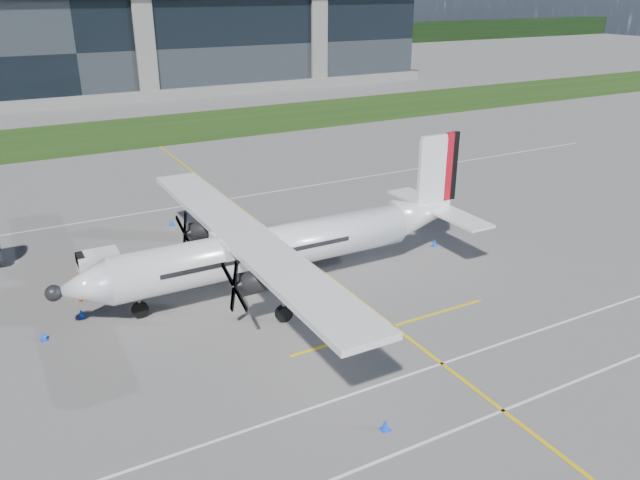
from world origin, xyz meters
The scene contains 14 objects.
ground centered at (0.00, 40.00, 0.00)m, with size 400.00×400.00×0.00m, color slate.
grass_strip centered at (0.00, 48.00, 0.02)m, with size 400.00×18.00×0.04m, color #1D3B10.
terminal_building centered at (0.00, 80.00, 7.50)m, with size 120.00×20.00×15.00m, color black.
tree_line centered at (0.00, 140.00, 3.00)m, with size 400.00×6.00×6.00m, color black.
yellow_taxiway_centerline centered at (3.00, 10.00, 0.01)m, with size 0.20×70.00×0.01m, color yellow.
white_lane_line centered at (0.00, -14.00, 0.01)m, with size 90.00×0.15×0.01m, color white.
turboprop_aircraft centered at (0.11, 1.27, 3.94)m, with size 25.34×26.28×7.88m, color white, non-canonical shape.
baggage_tug centered at (-9.23, 7.79, 0.78)m, with size 2.59×1.56×1.56m, color white, non-canonical shape.
ground_crew_person centered at (-10.89, 4.76, 0.92)m, with size 0.75×0.54×1.85m, color #F25907.
safety_cone_tail centered at (11.69, 1.57, 0.25)m, with size 0.36×0.36×0.50m, color blue.
safety_cone_nose_stbd centered at (-11.13, 2.80, 0.25)m, with size 0.36×0.36×0.50m, color blue.
safety_cone_portwing centered at (-2.01, -12.63, 0.25)m, with size 0.36×0.36×0.50m, color blue.
safety_cone_stbdwing centered at (-2.92, 14.13, 0.25)m, with size 0.36×0.36×0.50m, color blue.
safety_cone_fwd centered at (-13.17, 1.29, 0.25)m, with size 0.36×0.36×0.50m, color blue.
Camera 1 is at (-14.02, -29.13, 16.45)m, focal length 35.00 mm.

